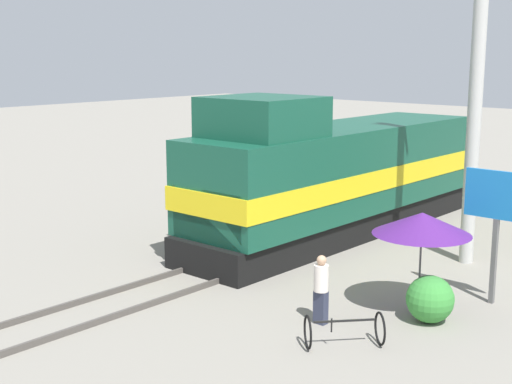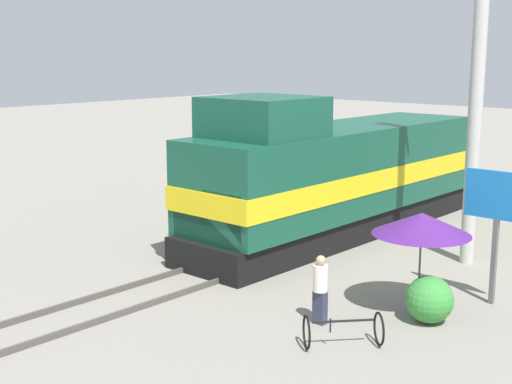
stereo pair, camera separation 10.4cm
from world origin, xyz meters
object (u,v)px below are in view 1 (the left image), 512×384
at_px(billboard_sign, 498,206).
at_px(locomotive, 332,178).
at_px(vendor_umbrella, 422,223).
at_px(person_bystander, 321,287).
at_px(bicycle, 344,330).
at_px(utility_pole, 477,68).

bearing_deg(billboard_sign, locomotive, 158.45).
bearing_deg(vendor_umbrella, person_bystander, -120.79).
bearing_deg(bicycle, utility_pole, 137.49).
distance_m(vendor_umbrella, bicycle, 3.44).
distance_m(utility_pole, billboard_sign, 4.78).
bearing_deg(locomotive, utility_pole, 1.98).
relative_size(billboard_sign, bicycle, 1.97).
xyz_separation_m(vendor_umbrella, bicycle, (-0.15, -2.92, -1.81)).
bearing_deg(locomotive, billboard_sign, -21.55).
bearing_deg(bicycle, locomotive, 168.72).
bearing_deg(locomotive, bicycle, -52.56).
xyz_separation_m(locomotive, person_bystander, (4.50, -6.65, -1.13)).
distance_m(utility_pole, bicycle, 9.27).
height_order(utility_pole, vendor_umbrella, utility_pole).
relative_size(vendor_umbrella, billboard_sign, 0.73).
distance_m(vendor_umbrella, person_bystander, 2.86).
distance_m(vendor_umbrella, billboard_sign, 2.07).
xyz_separation_m(locomotive, bicycle, (5.65, -7.38, -1.63)).
relative_size(utility_pole, billboard_sign, 3.37).
distance_m(locomotive, utility_pole, 6.08).
bearing_deg(person_bystander, billboard_sign, 58.87).
bearing_deg(vendor_umbrella, billboard_sign, 58.45).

